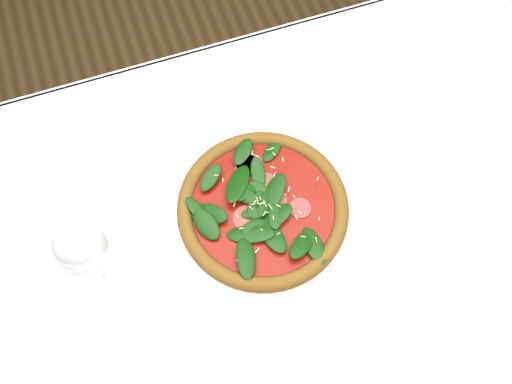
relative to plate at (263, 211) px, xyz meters
name	(u,v)px	position (x,y,z in m)	size (l,w,h in m)	color
ground	(263,339)	(-0.01, -0.06, -0.76)	(6.00, 6.00, 0.00)	brown
dining_table	(268,271)	(-0.01, -0.06, -0.11)	(1.21, 0.81, 0.75)	white
plate	(263,211)	(0.00, 0.00, 0.00)	(0.31, 0.31, 0.01)	white
pizza	(263,207)	(0.00, 0.00, 0.02)	(0.35, 0.35, 0.03)	brown
wine_glass	(82,249)	(-0.26, -0.02, 0.12)	(0.08, 0.08, 0.18)	silver
saucer_far	(472,38)	(0.47, 0.20, 0.00)	(0.14, 0.14, 0.01)	white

